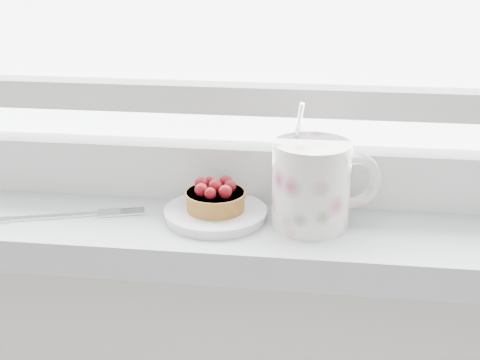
% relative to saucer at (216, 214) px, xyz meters
% --- Properties ---
extents(saucer, '(0.12, 0.12, 0.01)m').
position_rel_saucer_xyz_m(saucer, '(0.00, 0.00, 0.00)').
color(saucer, white).
rests_on(saucer, windowsill).
extents(raspberry_tart, '(0.07, 0.07, 0.04)m').
position_rel_saucer_xyz_m(raspberry_tart, '(-0.00, -0.00, 0.02)').
color(raspberry_tart, brown).
rests_on(raspberry_tart, saucer).
extents(floral_mug, '(0.14, 0.11, 0.15)m').
position_rel_saucer_xyz_m(floral_mug, '(0.12, -0.00, 0.05)').
color(floral_mug, silver).
rests_on(floral_mug, windowsill).
extents(fork, '(0.17, 0.07, 0.00)m').
position_rel_saucer_xyz_m(fork, '(-0.18, -0.02, -0.00)').
color(fork, silver).
rests_on(fork, windowsill).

